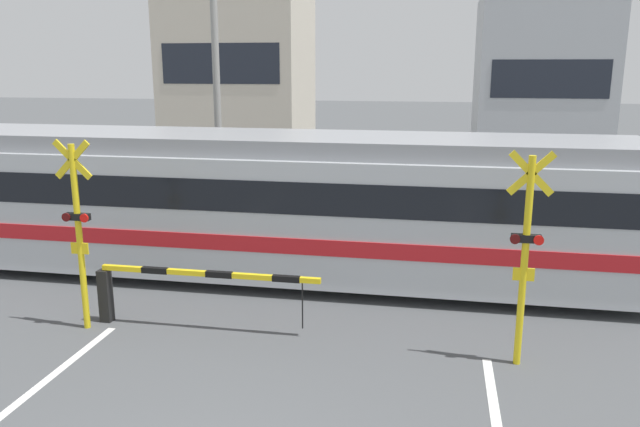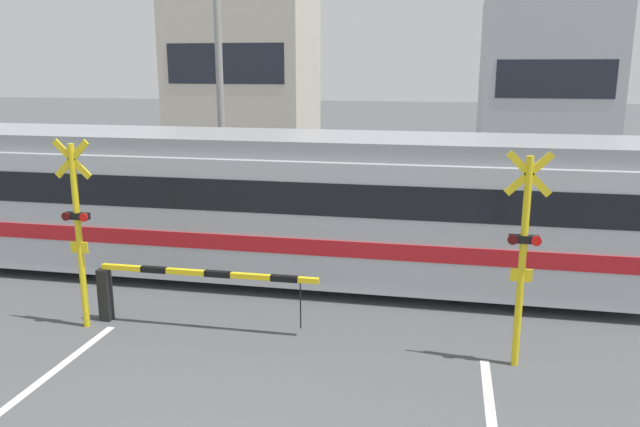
% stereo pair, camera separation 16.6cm
% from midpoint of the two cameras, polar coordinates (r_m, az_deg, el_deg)
% --- Properties ---
extents(rail_track_near, '(50.00, 0.10, 0.08)m').
position_cam_midpoint_polar(rail_track_near, '(13.19, -0.46, -6.72)').
color(rail_track_near, '#5B564C').
rests_on(rail_track_near, ground_plane).
extents(rail_track_far, '(50.00, 0.10, 0.08)m').
position_cam_midpoint_polar(rail_track_far, '(14.53, 0.65, -4.82)').
color(rail_track_far, '#5B564C').
rests_on(rail_track_far, ground_plane).
extents(commuter_train, '(19.59, 2.97, 3.15)m').
position_cam_midpoint_polar(commuter_train, '(14.35, -12.64, 1.44)').
color(commuter_train, '#B7BCC1').
rests_on(commuter_train, ground_plane).
extents(crossing_barrier_near, '(4.09, 0.20, 1.09)m').
position_cam_midpoint_polar(crossing_barrier_near, '(11.50, -14.53, -6.27)').
color(crossing_barrier_near, black).
rests_on(crossing_barrier_near, ground_plane).
extents(crossing_barrier_far, '(4.09, 0.20, 1.09)m').
position_cam_midpoint_polar(crossing_barrier_far, '(16.53, 10.27, -0.09)').
color(crossing_barrier_far, black).
rests_on(crossing_barrier_far, ground_plane).
extents(crossing_signal_left, '(0.68, 0.15, 3.37)m').
position_cam_midpoint_polar(crossing_signal_left, '(11.55, -21.61, -1.15)').
color(crossing_signal_left, yellow).
rests_on(crossing_signal_left, ground_plane).
extents(crossing_signal_right, '(0.68, 0.15, 3.37)m').
position_cam_midpoint_polar(crossing_signal_right, '(9.87, 17.80, -3.20)').
color(crossing_signal_right, yellow).
rests_on(crossing_signal_right, ground_plane).
extents(pedestrian, '(0.38, 0.22, 1.72)m').
position_cam_midpoint_polar(pedestrian, '(19.41, 2.91, 2.69)').
color(pedestrian, '#33384C').
rests_on(pedestrian, ground_plane).
extents(building_left_of_street, '(6.24, 5.21, 8.50)m').
position_cam_midpoint_polar(building_left_of_street, '(30.12, -7.55, 12.61)').
color(building_left_of_street, beige).
rests_on(building_left_of_street, ground_plane).
extents(building_right_of_street, '(5.31, 5.21, 7.42)m').
position_cam_midpoint_polar(building_right_of_street, '(28.91, 19.27, 10.90)').
color(building_right_of_street, '#B2B7BC').
rests_on(building_right_of_street, ground_plane).
extents(utility_pole_streetside, '(0.22, 0.22, 7.35)m').
position_cam_midpoint_polar(utility_pole_streetside, '(19.84, -9.64, 10.57)').
color(utility_pole_streetside, gray).
rests_on(utility_pole_streetside, ground_plane).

